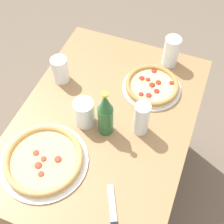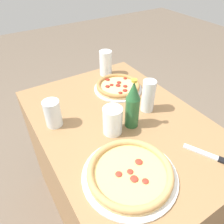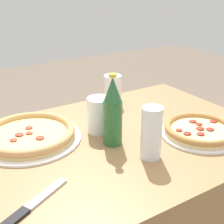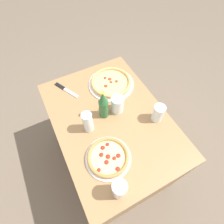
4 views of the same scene
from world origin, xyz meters
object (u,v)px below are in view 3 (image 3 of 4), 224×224
at_px(pizza_pepperoni, 200,130).
at_px(knife, 30,206).
at_px(glass_lemonade, 113,91).
at_px(beer_bottle, 113,112).
at_px(glass_water, 151,136).
at_px(glass_red_wine, 99,116).
at_px(pizza_margherita, 29,135).

xyz_separation_m(pizza_pepperoni, knife, (0.61, 0.05, -0.01)).
distance_m(pizza_pepperoni, knife, 0.61).
bearing_deg(glass_lemonade, beer_bottle, 57.73).
distance_m(pizza_pepperoni, glass_lemonade, 0.42).
distance_m(glass_water, glass_red_wine, 0.23).
bearing_deg(knife, pizza_pepperoni, -175.45).
distance_m(glass_water, knife, 0.39).
distance_m(pizza_pepperoni, beer_bottle, 0.31).
bearing_deg(beer_bottle, glass_water, 111.21).
bearing_deg(pizza_margherita, glass_red_wine, 162.82).
bearing_deg(knife, glass_water, -175.66).
bearing_deg(knife, beer_bottle, -154.08).
height_order(glass_water, knife, glass_water).
height_order(glass_red_wine, glass_lemonade, same).
distance_m(glass_water, beer_bottle, 0.15).
bearing_deg(glass_water, knife, 4.34).
xyz_separation_m(pizza_margherita, glass_lemonade, (-0.41, -0.13, 0.04)).
relative_size(glass_lemonade, knife, 0.60).
relative_size(glass_water, glass_red_wine, 1.28).
height_order(pizza_margherita, beer_bottle, beer_bottle).
bearing_deg(glass_water, pizza_margherita, -47.54).
distance_m(pizza_pepperoni, glass_red_wine, 0.34).
relative_size(pizza_pepperoni, glass_red_wine, 2.12).
height_order(pizza_pepperoni, glass_water, glass_water).
xyz_separation_m(pizza_pepperoni, glass_red_wine, (0.27, -0.21, 0.04)).
relative_size(pizza_pepperoni, glass_water, 1.66).
height_order(glass_red_wine, beer_bottle, beer_bottle).
bearing_deg(pizza_margherita, beer_bottle, 143.05).
height_order(glass_water, glass_lemonade, glass_water).
distance_m(glass_red_wine, glass_lemonade, 0.27).
relative_size(pizza_pepperoni, knife, 1.27).
bearing_deg(glass_lemonade, pizza_pepperoni, 103.28).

